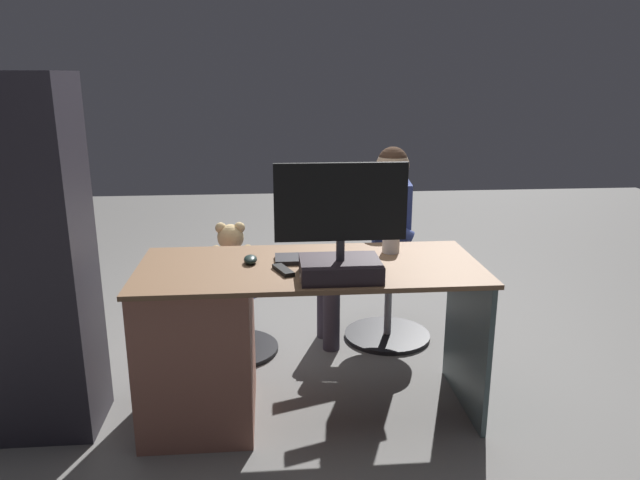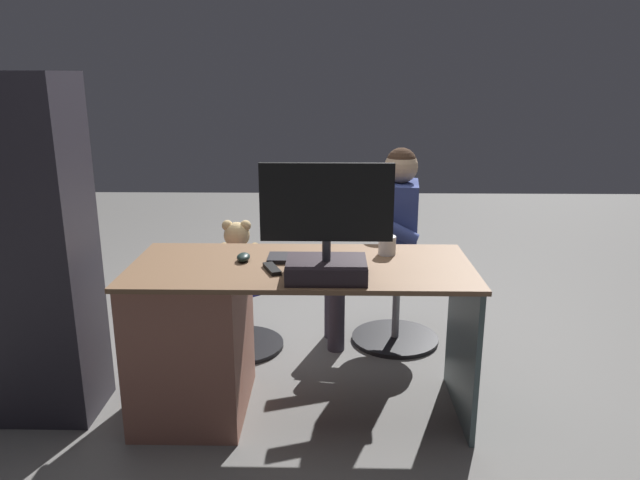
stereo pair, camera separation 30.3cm
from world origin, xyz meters
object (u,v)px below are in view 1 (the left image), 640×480
Objects in this scene: tv_remote at (283,270)px; keyboard at (321,258)px; monitor at (340,241)px; computer_mouse at (250,259)px; desk at (220,338)px; office_chair_teddy at (234,311)px; teddy_bear at (231,254)px; cup at (391,243)px; person at (377,231)px; visitor_chair at (388,300)px.

keyboard is at bearing -160.31° from tv_remote.
computer_mouse is (0.38, -0.23, -0.14)m from monitor.
desk is 0.75m from monitor.
office_chair_teddy is at bearing -91.62° from tv_remote.
office_chair_teddy is at bearing -91.74° from desk.
monitor is 1.09× the size of office_chair_teddy.
teddy_bear reaches higher than office_chair_teddy.
cup is at bearing -170.20° from computer_mouse.
tv_remote is at bearing 109.77° from office_chair_teddy.
keyboard reaches higher than desk.
office_chair_teddy is 1.51× the size of teddy_bear.
cup is 0.58m from tv_remote.
person is (-0.84, -0.10, 0.43)m from office_chair_teddy.
visitor_chair is (-0.41, -0.95, -0.65)m from monitor.
person reaches higher than visitor_chair.
cup is 1.08m from office_chair_teddy.
monitor is (-0.53, 0.18, 0.50)m from desk.
monitor is at bearing 103.89° from keyboard.
tv_remote is at bearing 53.24° from visitor_chair.
person is at bearing -138.37° from desk.
keyboard is 0.84× the size of office_chair_teddy.
desk is at bearing 88.26° from office_chair_teddy.
monitor is 5.68× the size of computer_mouse.
teddy_bear is at bearing -53.79° from keyboard.
person is (-0.39, -0.70, -0.06)m from keyboard.
teddy_bear is (0.00, -0.01, 0.34)m from office_chair_teddy.
person is (-0.71, -0.72, -0.07)m from computer_mouse.
keyboard is (-0.47, -0.06, 0.35)m from desk.
cup is at bearing 147.01° from teddy_bear.
monitor reaches higher than desk.
cup reaches higher than teddy_bear.
office_chair_teddy is 0.96× the size of visitor_chair.
person is at bearing 6.69° from visitor_chair.
computer_mouse reaches higher than desk.
monitor is 0.29m from tv_remote.
desk is 0.47m from tv_remote.
computer_mouse is at bearing 42.58° from visitor_chair.
tv_remote is 1.03m from person.
cup is at bearing 78.46° from visitor_chair.
tv_remote is 0.94m from office_chair_teddy.
cup is (-0.81, -0.16, 0.39)m from desk.
cup is at bearing 147.60° from office_chair_teddy.
cup reaches higher than desk.
monitor is 1.30× the size of keyboard.
cup reaches higher than tv_remote.
office_chair_teddy is at bearing -53.28° from keyboard.
monitor is 1.02m from person.
computer_mouse is at bearing 2.83° from keyboard.
desk is at bearing 17.01° from computer_mouse.
keyboard is at bearing -177.17° from computer_mouse.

